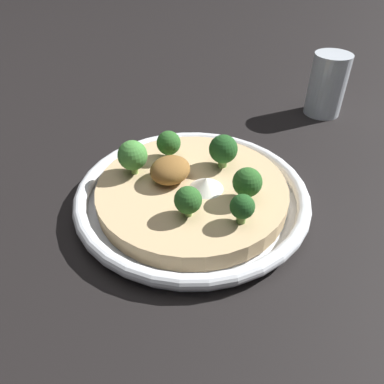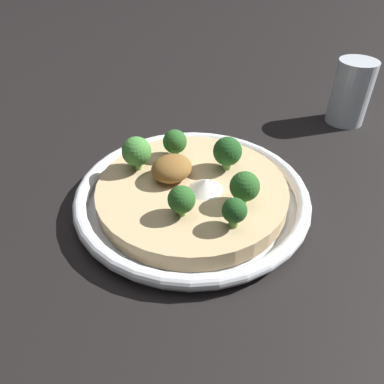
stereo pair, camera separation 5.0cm
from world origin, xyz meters
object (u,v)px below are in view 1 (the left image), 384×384
Objects in this scene: broccoli_back at (169,143)px; broccoli_left at (188,200)px; risotto_bowl at (192,194)px; broccoli_front at (247,183)px; drinking_glass at (327,85)px; broccoli_right at (223,150)px; broccoli_back_left at (133,156)px; broccoli_front_left at (242,207)px.

broccoli_left is at bearing -128.70° from broccoli_back.
broccoli_front is at bearing -74.25° from risotto_bowl.
drinking_glass is (0.37, -0.03, 0.04)m from risotto_bowl.
broccoli_back is at bearing 64.98° from risotto_bowl.
drinking_glass reaches higher than broccoli_left.
risotto_bowl is 6.59× the size of broccoli_right.
risotto_bowl is at bearing -71.01° from broccoli_back_left.
broccoli_right is 0.31m from drinking_glass.
broccoli_right reaches higher than broccoli_back.
drinking_glass reaches higher than broccoli_back.
broccoli_front is 0.04m from broccoli_front_left.
broccoli_back is at bearing 164.46° from drinking_glass.
broccoli_right is 1.08× the size of broccoli_front.
broccoli_left is 1.04× the size of broccoli_front_left.
broccoli_right is at bearing -5.42° from risotto_bowl.
broccoli_front_left is (0.03, -0.06, -0.00)m from broccoli_left.
broccoli_back is 0.37× the size of drinking_glass.
broccoli_left is at bearing -179.09° from drinking_glass.
risotto_bowl is at bearing -115.02° from broccoli_back.
broccoli_front is 0.08m from broccoli_left.
broccoli_back_left is (-0.03, 0.08, 0.04)m from risotto_bowl.
risotto_bowl is 2.78× the size of drinking_glass.
broccoli_back_left reaches higher than broccoli_left.
drinking_glass is (0.31, -0.02, -0.00)m from broccoli_right.
broccoli_front is 0.14m from broccoli_back.
broccoli_front_left is 0.34× the size of drinking_glass.
broccoli_front_left reaches higher than risotto_bowl.
broccoli_front_left is at bearing -155.21° from broccoli_front.
broccoli_back_left reaches higher than broccoli_front.
broccoli_left is (-0.05, -0.03, 0.04)m from risotto_bowl.
broccoli_front is at bearing -72.52° from broccoli_back_left.
broccoli_back_left is at bearing 165.03° from drinking_glass.
broccoli_right is 1.15× the size of broccoli_back.
risotto_bowl is at bearing 105.75° from broccoli_front.
broccoli_right is 1.25× the size of broccoli_front_left.
broccoli_right reaches higher than broccoli_front.
drinking_glass is (0.40, -0.11, -0.00)m from broccoli_back_left.
broccoli_right is 0.12m from broccoli_front_left.
broccoli_back_left is 0.43× the size of drinking_glass.
broccoli_back is (0.03, 0.07, 0.04)m from risotto_bowl.
broccoli_left is at bearing 117.42° from broccoli_front_left.
broccoli_back is (0.08, 0.10, 0.00)m from broccoli_left.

